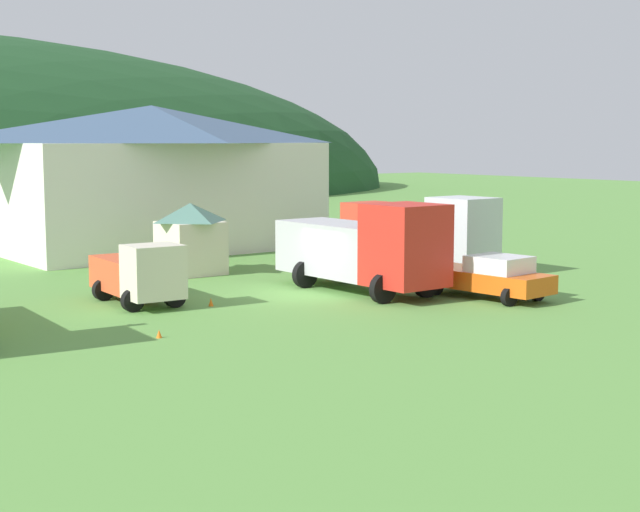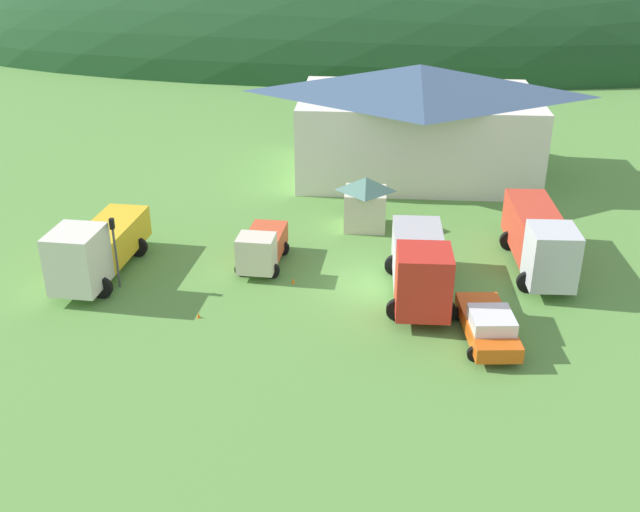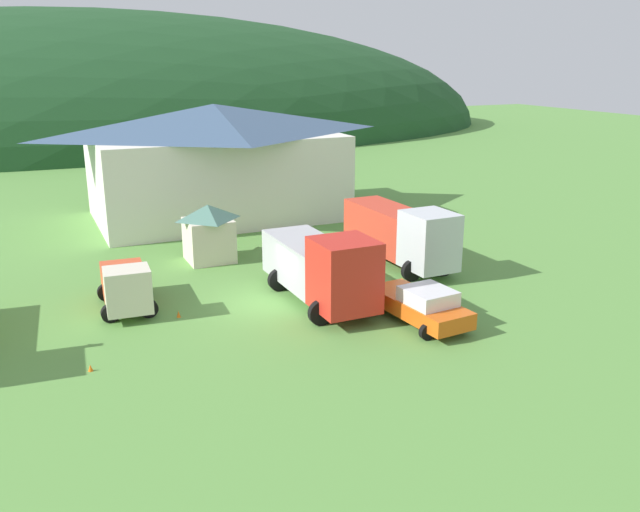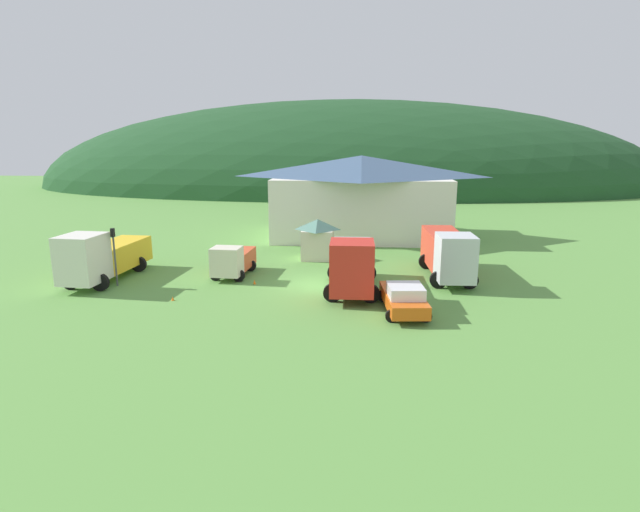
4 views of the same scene
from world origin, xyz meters
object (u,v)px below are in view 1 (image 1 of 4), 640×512
at_px(crane_truck_red, 367,247).
at_px(traffic_cone_mid_row, 211,306).
at_px(light_truck_cream, 140,273).
at_px(traffic_cone_near_pickup, 159,338).
at_px(tow_truck_silver, 421,230).
at_px(service_pickup_orange, 489,277).
at_px(depot_building, 153,175).
at_px(play_shed_cream, 191,238).

xyz_separation_m(crane_truck_red, traffic_cone_mid_row, (-6.41, 1.13, -1.82)).
xyz_separation_m(light_truck_cream, traffic_cone_near_pickup, (-2.21, -5.70, -1.16)).
bearing_deg(crane_truck_red, light_truck_cream, -110.51).
xyz_separation_m(tow_truck_silver, service_pickup_orange, (-3.52, -7.49, -1.01)).
relative_size(depot_building, tow_truck_silver, 2.09).
distance_m(play_shed_cream, traffic_cone_mid_row, 8.63).
height_order(crane_truck_red, traffic_cone_near_pickup, crane_truck_red).
bearing_deg(play_shed_cream, traffic_cone_mid_row, -114.67).
distance_m(crane_truck_red, traffic_cone_near_pickup, 11.01).
relative_size(crane_truck_red, service_pickup_orange, 1.51).
relative_size(traffic_cone_near_pickup, traffic_cone_mid_row, 0.85).
bearing_deg(play_shed_cream, tow_truck_silver, -28.62).
height_order(depot_building, crane_truck_red, depot_building).
bearing_deg(play_shed_cream, service_pickup_orange, -65.28).
relative_size(light_truck_cream, traffic_cone_near_pickup, 9.55).
relative_size(play_shed_cream, traffic_cone_mid_row, 5.35).
bearing_deg(play_shed_cream, depot_building, 71.51).
bearing_deg(crane_truck_red, play_shed_cream, -162.77).
distance_m(depot_building, service_pickup_orange, 23.05).
relative_size(light_truck_cream, service_pickup_orange, 0.92).
height_order(crane_truck_red, tow_truck_silver, crane_truck_red).
xyz_separation_m(service_pickup_orange, traffic_cone_near_pickup, (-13.43, 1.02, -0.83)).
relative_size(service_pickup_orange, traffic_cone_near_pickup, 10.41).
height_order(depot_building, traffic_cone_near_pickup, depot_building).
xyz_separation_m(play_shed_cream, traffic_cone_mid_row, (-3.54, -7.70, -1.65)).
relative_size(play_shed_cream, traffic_cone_near_pickup, 6.30).
xyz_separation_m(depot_building, service_pickup_orange, (2.40, -22.70, -3.22)).
bearing_deg(crane_truck_red, depot_building, 177.65).
bearing_deg(traffic_cone_near_pickup, depot_building, 63.04).
relative_size(tow_truck_silver, service_pickup_orange, 1.60).
distance_m(tow_truck_silver, service_pickup_orange, 8.34).
bearing_deg(light_truck_cream, depot_building, 154.79).
bearing_deg(service_pickup_orange, play_shed_cream, -160.51).
bearing_deg(crane_truck_red, tow_truck_silver, 119.45).
relative_size(crane_truck_red, tow_truck_silver, 0.94).
bearing_deg(tow_truck_silver, depot_building, -160.29).
relative_size(play_shed_cream, light_truck_cream, 0.66).
height_order(tow_truck_silver, service_pickup_orange, tow_truck_silver).
height_order(depot_building, light_truck_cream, depot_building).
xyz_separation_m(light_truck_cream, tow_truck_silver, (14.73, 0.77, 0.68)).
relative_size(crane_truck_red, traffic_cone_mid_row, 13.31).
xyz_separation_m(traffic_cone_near_pickup, traffic_cone_mid_row, (4.10, 3.85, 0.00)).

